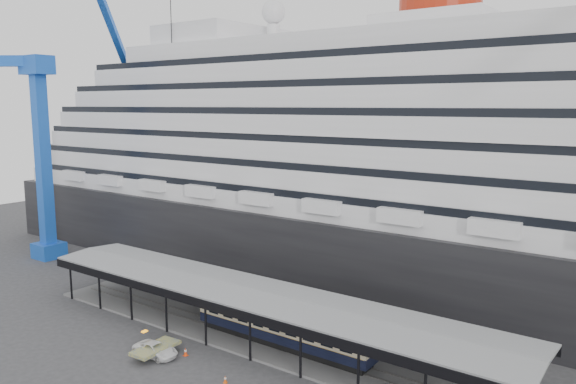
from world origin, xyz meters
TOP-DOWN VIEW (x-y plane):
  - ground at (0.00, 0.00)m, footprint 200.00×200.00m
  - cruise_ship at (0.05, 32.00)m, footprint 130.00×30.00m
  - platform_canopy at (0.00, 5.00)m, footprint 56.00×9.18m
  - crane_blue at (-45.11, 10.62)m, footprint 22.63×19.19m
  - port_truck at (-5.10, -3.73)m, footprint 4.77×2.37m
  - pullman_carriage at (3.60, 5.00)m, footprint 20.12×2.82m
  - traffic_cone_left at (-2.82, -2.00)m, footprint 0.43×0.43m
  - traffic_cone_mid at (-4.03, -3.41)m, footprint 0.51×0.51m
  - traffic_cone_right at (3.89, -3.70)m, footprint 0.44×0.44m

SIDE VIEW (x-z plane):
  - ground at x=0.00m, z-range 0.00..0.00m
  - traffic_cone_right at x=3.89m, z-range 0.00..0.66m
  - traffic_cone_mid at x=-4.03m, z-range 0.00..0.77m
  - traffic_cone_left at x=-2.82m, z-range 0.00..0.80m
  - port_truck at x=-5.10m, z-range 0.00..1.30m
  - platform_canopy at x=0.00m, z-range -0.29..5.01m
  - pullman_carriage at x=3.60m, z-range -7.45..12.29m
  - cruise_ship at x=0.05m, z-range -3.60..40.30m
  - crane_blue at x=-45.11m, z-range -3.84..43.76m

